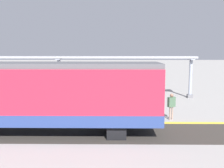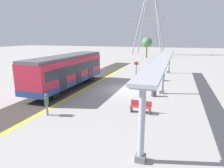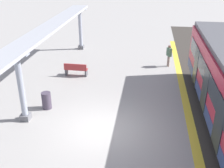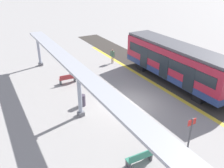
% 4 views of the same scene
% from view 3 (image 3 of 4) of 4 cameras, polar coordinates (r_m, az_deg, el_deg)
% --- Properties ---
extents(ground_plane, '(176.00, 176.00, 0.00)m').
position_cam_3_polar(ground_plane, '(12.62, -1.99, -9.28)').
color(ground_plane, '#9C9995').
extents(tactile_edge_strip, '(0.39, 29.72, 0.01)m').
position_cam_3_polar(tactile_edge_strip, '(12.67, 16.57, -10.29)').
color(tactile_edge_strip, yellow).
rests_on(tactile_edge_strip, ground).
extents(canopy_pillar_nearest, '(1.10, 0.44, 3.38)m').
position_cam_3_polar(canopy_pillar_nearest, '(23.06, -6.62, 11.37)').
color(canopy_pillar_nearest, slate).
rests_on(canopy_pillar_nearest, ground).
extents(canopy_pillar_second, '(1.10, 0.44, 3.38)m').
position_cam_3_polar(canopy_pillar_second, '(13.08, -18.44, -0.68)').
color(canopy_pillar_second, slate).
rests_on(canopy_pillar_second, ground).
extents(canopy_beam, '(1.20, 23.63, 0.16)m').
position_cam_3_polar(canopy_beam, '(12.28, -19.94, 6.26)').
color(canopy_beam, '#A8AAB2').
rests_on(canopy_beam, canopy_pillar_nearest).
extents(bench_mid_platform, '(1.51, 0.49, 0.86)m').
position_cam_3_polar(bench_mid_platform, '(17.96, -7.55, 3.03)').
color(bench_mid_platform, '#A22E30').
rests_on(bench_mid_platform, ground).
extents(trash_bin, '(0.48, 0.48, 0.88)m').
position_cam_3_polar(trash_bin, '(14.37, -13.49, -3.36)').
color(trash_bin, '#473E4E').
rests_on(trash_bin, ground).
extents(passenger_waiting_near_edge, '(0.37, 0.49, 1.56)m').
position_cam_3_polar(passenger_waiting_near_edge, '(19.63, 11.82, 6.31)').
color(passenger_waiting_near_edge, gray).
rests_on(passenger_waiting_near_edge, ground).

